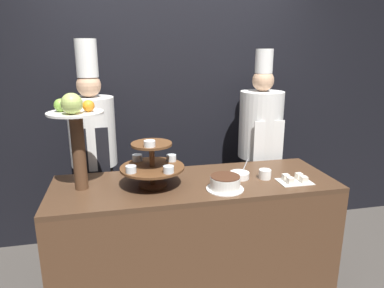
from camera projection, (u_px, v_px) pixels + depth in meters
name	position (u px, v px, depth m)	size (l,w,h in m)	color
wall_back	(172.00, 94.00, 3.22)	(10.00, 0.06, 2.80)	black
buffet_counter	(195.00, 238.00, 2.55)	(2.00, 0.68, 0.89)	brown
tiered_stand	(152.00, 163.00, 2.31)	(0.44, 0.44, 0.35)	brown
fruit_pedestal	(75.00, 126.00, 2.18)	(0.36, 0.36, 0.65)	brown
cake_round	(225.00, 183.00, 2.28)	(0.25, 0.25, 0.10)	white
cup_white	(265.00, 174.00, 2.48)	(0.09, 0.09, 0.07)	white
cake_square_tray	(295.00, 180.00, 2.41)	(0.23, 0.16, 0.05)	white
serving_bowl_near	(240.00, 175.00, 2.49)	(0.14, 0.14, 0.15)	white
chef_left	(94.00, 149.00, 2.82)	(0.37, 0.37, 1.88)	#38332D
chef_center_left	(260.00, 142.00, 3.13)	(0.39, 0.39, 1.81)	black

